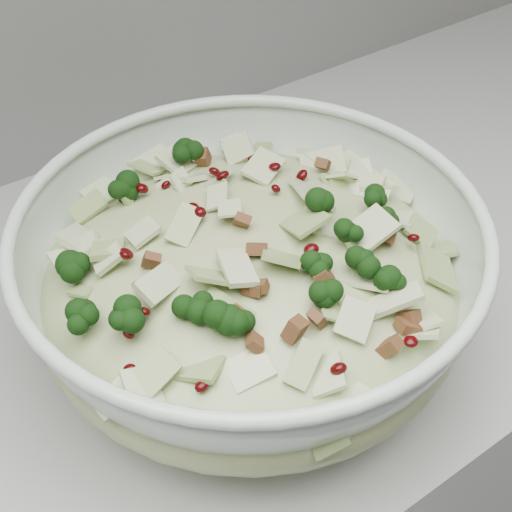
{
  "coord_description": "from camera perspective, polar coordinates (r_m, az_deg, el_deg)",
  "views": [
    {
      "loc": [
        -0.31,
        1.25,
        1.41
      ],
      "look_at": [
        -0.06,
        1.6,
        1.01
      ],
      "focal_mm": 50.0,
      "sensor_mm": 36.0,
      "label": 1
    }
  ],
  "objects": [
    {
      "name": "counter",
      "position": [
        1.1,
        -0.59,
        -17.74
      ],
      "size": [
        3.6,
        0.6,
        0.9
      ],
      "primitive_type": "cube",
      "color": "#A8A9A4",
      "rests_on": "floor"
    },
    {
      "name": "mixing_bowl",
      "position": [
        0.61,
        -0.47,
        -2.24
      ],
      "size": [
        0.49,
        0.49,
        0.15
      ],
      "rotation": [
        0.0,
        0.0,
        -0.35
      ],
      "color": "silver",
      "rests_on": "counter"
    },
    {
      "name": "salad",
      "position": [
        0.59,
        -0.48,
        -0.51
      ],
      "size": [
        0.46,
        0.46,
        0.15
      ],
      "rotation": [
        0.0,
        0.0,
        -0.39
      ],
      "color": "#B2BF83",
      "rests_on": "mixing_bowl"
    }
  ]
}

